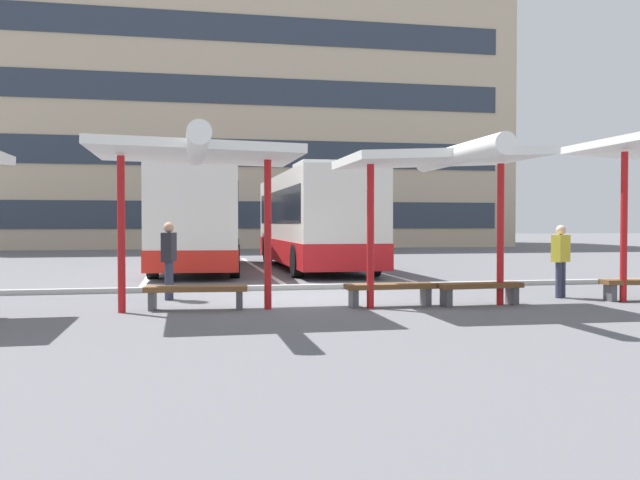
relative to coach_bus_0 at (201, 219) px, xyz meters
name	(u,v)px	position (x,y,z in m)	size (l,w,h in m)	color
ground_plane	(304,297)	(2.04, -9.42, -1.77)	(160.00, 160.00, 0.00)	slate
terminal_building	(221,112)	(2.07, 26.06, 7.96)	(39.03, 14.96, 22.19)	#C6B293
coach_bus_0	(201,219)	(0.00, 0.00, 0.00)	(3.42, 11.03, 3.74)	silver
coach_bus_1	(313,221)	(3.94, -0.39, -0.06)	(2.70, 10.82, 3.67)	silver
lane_stripe_0	(153,270)	(-1.64, 0.01, -1.76)	(0.16, 14.00, 0.01)	white
lane_stripe_1	(259,269)	(2.04, 0.01, -1.76)	(0.16, 14.00, 0.01)	white
lane_stripe_2	(359,267)	(5.73, 0.01, -1.76)	(0.16, 14.00, 0.01)	white
waiting_shelter_1	(196,155)	(-0.34, -11.65, 1.10)	(3.68, 4.71, 3.09)	red
bench_2	(196,292)	(-0.34, -11.20, -1.42)	(1.96, 0.61, 0.45)	brown
waiting_shelter_2	(442,162)	(4.29, -11.87, 1.05)	(3.69, 4.14, 3.06)	red
bench_3	(390,289)	(3.39, -11.45, -1.43)	(1.79, 0.45, 0.45)	brown
bench_4	(480,289)	(5.19, -11.63, -1.43)	(1.77, 0.53, 0.45)	brown
platform_kerb	(293,287)	(2.04, -7.74, -1.71)	(44.00, 0.24, 0.12)	#ADADA8
waiting_passenger_0	(561,256)	(7.52, -10.68, -0.85)	(0.51, 0.43, 1.59)	#33384C
waiting_passenger_1	(169,255)	(-0.88, -9.41, -0.81)	(0.33, 0.52, 1.65)	#33384C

